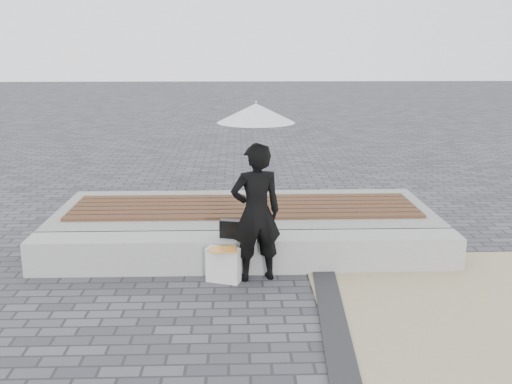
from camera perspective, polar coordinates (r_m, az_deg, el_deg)
ground at (r=5.42m, az=-0.72°, el=-13.67°), size 80.00×80.00×0.00m
edging_band at (r=5.04m, az=8.29°, el=-15.86°), size 0.61×5.20×0.04m
seating_ledge at (r=6.80m, az=-0.99°, el=-5.90°), size 5.00×0.45×0.40m
timber_platform at (r=7.94m, az=-1.12°, el=-2.95°), size 5.00×2.00×0.40m
timber_decking at (r=7.88m, az=-1.13°, el=-1.42°), size 4.60×1.20×0.04m
woman at (r=6.32m, az=0.00°, el=-2.04°), size 0.63×0.49×1.54m
parasol at (r=6.11m, az=0.00°, el=7.73°), size 0.82×0.82×1.05m
handbag at (r=6.64m, az=-2.27°, el=-3.64°), size 0.31×0.17×0.21m
canvas_tote at (r=6.45m, az=-3.20°, el=-7.14°), size 0.40×0.27×0.38m
magazine at (r=6.33m, az=-3.24°, el=-5.64°), size 0.30×0.22×0.01m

